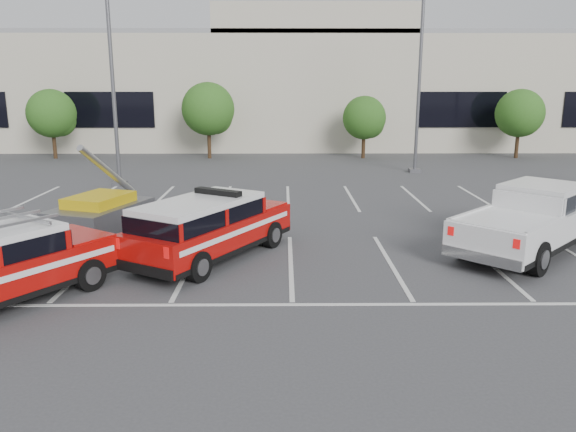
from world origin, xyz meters
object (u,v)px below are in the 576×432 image
(fire_chief_suv, at_px, (209,232))
(light_pole_left, at_px, (112,74))
(tree_mid_right, at_px, (366,119))
(tree_right, at_px, (521,115))
(white_pickup, at_px, (533,225))
(light_pole_mid, at_px, (420,75))
(utility_rig, at_px, (96,217))
(convention_building, at_px, (288,84))
(tree_mid_left, at_px, (210,111))
(tree_left, at_px, (53,115))

(fire_chief_suv, bearing_deg, light_pole_left, 147.01)
(tree_mid_right, xyz_separation_m, light_pole_left, (-13.09, -10.05, 2.68))
(tree_right, distance_m, white_pickup, 22.44)
(tree_right, relative_size, fire_chief_suv, 0.79)
(tree_mid_right, distance_m, light_pole_mid, 6.88)
(white_pickup, height_order, utility_rig, utility_rig)
(tree_right, height_order, fire_chief_suv, tree_right)
(convention_building, height_order, fire_chief_suv, convention_building)
(fire_chief_suv, xyz_separation_m, white_pickup, (9.25, 0.70, -0.01))
(white_pickup, xyz_separation_m, utility_rig, (-13.17, 1.80, -0.17))
(tree_mid_left, relative_size, light_pole_left, 0.47)
(white_pickup, bearing_deg, utility_rig, -142.55)
(tree_mid_left, bearing_deg, light_pole_mid, -26.92)
(light_pole_mid, relative_size, fire_chief_suv, 1.82)
(light_pole_left, bearing_deg, light_pole_mid, 14.93)
(light_pole_left, xyz_separation_m, utility_rig, (1.84, -8.99, -4.59))
(tree_right, relative_size, utility_rig, 1.16)
(tree_left, bearing_deg, light_pole_left, -55.48)
(tree_mid_right, bearing_deg, utility_rig, -120.59)
(tree_left, bearing_deg, light_pole_mid, -15.43)
(light_pole_mid, distance_m, utility_rig, 19.06)
(tree_mid_right, height_order, tree_right, tree_right)
(tree_mid_left, bearing_deg, fire_chief_suv, -82.94)
(tree_mid_left, bearing_deg, white_pickup, -60.24)
(light_pole_mid, bearing_deg, utility_rig, -135.38)
(utility_rig, bearing_deg, light_pole_left, 120.45)
(tree_mid_left, distance_m, white_pickup, 24.11)
(tree_left, relative_size, light_pole_mid, 0.43)
(tree_left, distance_m, tree_mid_right, 20.00)
(tree_right, bearing_deg, white_pickup, -111.20)
(convention_building, xyz_separation_m, fire_chief_suv, (-2.42, -31.35, -3.95))
(light_pole_left, relative_size, utility_rig, 2.69)
(light_pole_left, distance_m, fire_chief_suv, 13.59)
(tree_right, height_order, light_pole_left, light_pole_left)
(tree_mid_right, distance_m, tree_right, 10.00)
(light_pole_left, bearing_deg, utility_rig, -78.46)
(light_pole_mid, bearing_deg, tree_mid_left, 153.08)
(fire_chief_suv, relative_size, utility_rig, 1.48)
(light_pole_left, xyz_separation_m, light_pole_mid, (15.00, 4.00, 0.00))
(fire_chief_suv, bearing_deg, convention_building, 115.97)
(convention_building, distance_m, tree_left, 18.11)
(tree_right, xyz_separation_m, utility_rig, (-21.26, -19.04, -2.18))
(tree_right, xyz_separation_m, light_pole_mid, (-8.09, -6.05, 2.41))
(fire_chief_suv, bearing_deg, light_pole_mid, 89.57)
(white_pickup, bearing_deg, light_pole_left, -170.48)
(tree_left, height_order, utility_rig, tree_left)
(convention_building, bearing_deg, tree_mid_right, -63.43)
(tree_mid_left, distance_m, tree_mid_right, 10.01)
(convention_building, bearing_deg, white_pickup, -77.45)
(convention_building, xyz_separation_m, tree_left, (-15.09, -9.82, -1.95))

